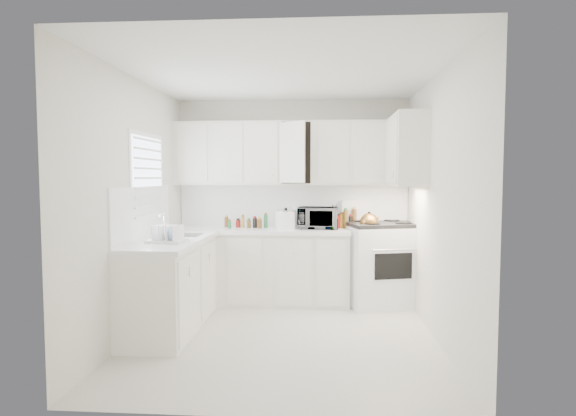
# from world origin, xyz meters

# --- Properties ---
(floor) EXTENTS (3.20, 3.20, 0.00)m
(floor) POSITION_xyz_m (0.00, 0.00, 0.00)
(floor) COLOR beige
(floor) RESTS_ON ground
(ceiling) EXTENTS (3.20, 3.20, 0.00)m
(ceiling) POSITION_xyz_m (0.00, 0.00, 2.60)
(ceiling) COLOR white
(ceiling) RESTS_ON ground
(wall_back) EXTENTS (3.00, 0.00, 3.00)m
(wall_back) POSITION_xyz_m (0.00, 1.60, 1.30)
(wall_back) COLOR silver
(wall_back) RESTS_ON ground
(wall_front) EXTENTS (3.00, 0.00, 3.00)m
(wall_front) POSITION_xyz_m (0.00, -1.60, 1.30)
(wall_front) COLOR silver
(wall_front) RESTS_ON ground
(wall_left) EXTENTS (0.00, 3.20, 3.20)m
(wall_left) POSITION_xyz_m (-1.50, 0.00, 1.30)
(wall_left) COLOR silver
(wall_left) RESTS_ON ground
(wall_right) EXTENTS (0.00, 3.20, 3.20)m
(wall_right) POSITION_xyz_m (1.50, 0.00, 1.30)
(wall_right) COLOR silver
(wall_right) RESTS_ON ground
(window_blinds) EXTENTS (0.06, 0.96, 1.06)m
(window_blinds) POSITION_xyz_m (-1.48, 0.35, 1.55)
(window_blinds) COLOR white
(window_blinds) RESTS_ON wall_left
(lower_cabinets_back) EXTENTS (2.22, 0.60, 0.90)m
(lower_cabinets_back) POSITION_xyz_m (-0.39, 1.30, 0.45)
(lower_cabinets_back) COLOR silver
(lower_cabinets_back) RESTS_ON floor
(lower_cabinets_left) EXTENTS (0.60, 1.60, 0.90)m
(lower_cabinets_left) POSITION_xyz_m (-1.20, 0.20, 0.45)
(lower_cabinets_left) COLOR silver
(lower_cabinets_left) RESTS_ON floor
(countertop_back) EXTENTS (2.24, 0.64, 0.05)m
(countertop_back) POSITION_xyz_m (-0.39, 1.29, 0.93)
(countertop_back) COLOR white
(countertop_back) RESTS_ON lower_cabinets_back
(countertop_left) EXTENTS (0.64, 1.62, 0.05)m
(countertop_left) POSITION_xyz_m (-1.19, 0.20, 0.93)
(countertop_left) COLOR white
(countertop_left) RESTS_ON lower_cabinets_left
(backsplash_back) EXTENTS (2.98, 0.02, 0.55)m
(backsplash_back) POSITION_xyz_m (0.00, 1.59, 1.23)
(backsplash_back) COLOR white
(backsplash_back) RESTS_ON wall_back
(backsplash_left) EXTENTS (0.02, 1.60, 0.55)m
(backsplash_left) POSITION_xyz_m (-1.49, 0.20, 1.23)
(backsplash_left) COLOR white
(backsplash_left) RESTS_ON wall_left
(upper_cabinets_back) EXTENTS (3.00, 0.33, 0.80)m
(upper_cabinets_back) POSITION_xyz_m (0.00, 1.44, 1.50)
(upper_cabinets_back) COLOR silver
(upper_cabinets_back) RESTS_ON wall_back
(upper_cabinets_right) EXTENTS (0.33, 0.90, 0.80)m
(upper_cabinets_right) POSITION_xyz_m (1.33, 0.82, 1.50)
(upper_cabinets_right) COLOR silver
(upper_cabinets_right) RESTS_ON wall_right
(sink) EXTENTS (0.42, 0.38, 0.30)m
(sink) POSITION_xyz_m (-1.19, 0.55, 1.07)
(sink) COLOR gray
(sink) RESTS_ON countertop_left
(stove) EXTENTS (1.01, 0.90, 1.32)m
(stove) POSITION_xyz_m (1.14, 1.30, 0.66)
(stove) COLOR white
(stove) RESTS_ON floor
(tea_kettle) EXTENTS (0.35, 0.32, 0.26)m
(tea_kettle) POSITION_xyz_m (0.96, 1.14, 1.07)
(tea_kettle) COLOR olive
(tea_kettle) RESTS_ON stove
(frying_pan) EXTENTS (0.38, 0.47, 0.04)m
(frying_pan) POSITION_xyz_m (1.32, 1.46, 0.96)
(frying_pan) COLOR black
(frying_pan) RESTS_ON stove
(microwave) EXTENTS (0.51, 0.31, 0.33)m
(microwave) POSITION_xyz_m (0.33, 1.33, 1.12)
(microwave) COLOR gray
(microwave) RESTS_ON countertop_back
(rice_cooker) EXTENTS (0.28, 0.28, 0.26)m
(rice_cooker) POSITION_xyz_m (-0.07, 1.28, 1.08)
(rice_cooker) COLOR white
(rice_cooker) RESTS_ON countertop_back
(paper_towel) EXTENTS (0.12, 0.12, 0.27)m
(paper_towel) POSITION_xyz_m (0.07, 1.51, 1.08)
(paper_towel) COLOR white
(paper_towel) RESTS_ON countertop_back
(utensil_crock) EXTENTS (0.11, 0.11, 0.32)m
(utensil_crock) POSITION_xyz_m (0.54, 1.21, 1.11)
(utensil_crock) COLOR black
(utensil_crock) RESTS_ON countertop_back
(dish_rack) EXTENTS (0.40, 0.32, 0.20)m
(dish_rack) POSITION_xyz_m (-1.16, -0.03, 1.05)
(dish_rack) COLOR white
(dish_rack) RESTS_ON countertop_left
(spice_left_0) EXTENTS (0.06, 0.06, 0.13)m
(spice_left_0) POSITION_xyz_m (-0.85, 1.42, 1.02)
(spice_left_0) COLOR brown
(spice_left_0) RESTS_ON countertop_back
(spice_left_1) EXTENTS (0.06, 0.06, 0.13)m
(spice_left_1) POSITION_xyz_m (-0.78, 1.33, 1.02)
(spice_left_1) COLOR #26733B
(spice_left_1) RESTS_ON countertop_back
(spice_left_2) EXTENTS (0.06, 0.06, 0.13)m
(spice_left_2) POSITION_xyz_m (-0.70, 1.42, 1.02)
(spice_left_2) COLOR #A61916
(spice_left_2) RESTS_ON countertop_back
(spice_left_3) EXTENTS (0.06, 0.06, 0.13)m
(spice_left_3) POSITION_xyz_m (-0.62, 1.33, 1.02)
(spice_left_3) COLOR gold
(spice_left_3) RESTS_ON countertop_back
(spice_left_4) EXTENTS (0.06, 0.06, 0.13)m
(spice_left_4) POSITION_xyz_m (-0.55, 1.42, 1.02)
(spice_left_4) COLOR brown
(spice_left_4) RESTS_ON countertop_back
(spice_left_5) EXTENTS (0.06, 0.06, 0.13)m
(spice_left_5) POSITION_xyz_m (-0.47, 1.33, 1.02)
(spice_left_5) COLOR black
(spice_left_5) RESTS_ON countertop_back
(spice_left_6) EXTENTS (0.06, 0.06, 0.13)m
(spice_left_6) POSITION_xyz_m (-0.40, 1.42, 1.02)
(spice_left_6) COLOR brown
(spice_left_6) RESTS_ON countertop_back
(spice_left_7) EXTENTS (0.06, 0.06, 0.13)m
(spice_left_7) POSITION_xyz_m (-0.32, 1.33, 1.02)
(spice_left_7) COLOR #26733B
(spice_left_7) RESTS_ON countertop_back
(sauce_right_0) EXTENTS (0.06, 0.06, 0.19)m
(sauce_right_0) POSITION_xyz_m (0.58, 1.46, 1.05)
(sauce_right_0) COLOR #A61916
(sauce_right_0) RESTS_ON countertop_back
(sauce_right_1) EXTENTS (0.06, 0.06, 0.19)m
(sauce_right_1) POSITION_xyz_m (0.64, 1.40, 1.05)
(sauce_right_1) COLOR gold
(sauce_right_1) RESTS_ON countertop_back
(sauce_right_2) EXTENTS (0.06, 0.06, 0.19)m
(sauce_right_2) POSITION_xyz_m (0.69, 1.46, 1.05)
(sauce_right_2) COLOR brown
(sauce_right_2) RESTS_ON countertop_back
(sauce_right_3) EXTENTS (0.06, 0.06, 0.19)m
(sauce_right_3) POSITION_xyz_m (0.74, 1.40, 1.05)
(sauce_right_3) COLOR black
(sauce_right_3) RESTS_ON countertop_back
(sauce_right_4) EXTENTS (0.06, 0.06, 0.19)m
(sauce_right_4) POSITION_xyz_m (0.80, 1.46, 1.05)
(sauce_right_4) COLOR brown
(sauce_right_4) RESTS_ON countertop_back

